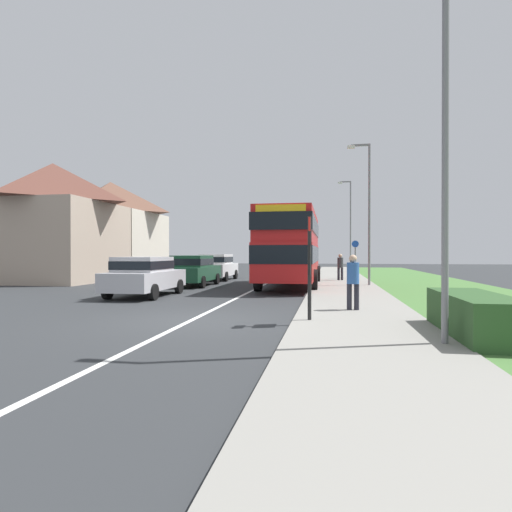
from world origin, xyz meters
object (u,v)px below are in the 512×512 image
object	(u,v)px
pedestrian_walking_away	(340,266)
street_lamp_mid	(367,205)
parked_car_silver	(145,274)
parked_car_white	(217,266)
cycle_route_sign	(355,258)
double_decker_bus	(291,245)
street_lamp_near	(439,110)
pedestrian_at_stop	(353,279)
parked_car_dark_green	(193,269)
bus_stop_sign	(310,260)
street_lamp_far	(349,221)

from	to	relation	value
pedestrian_walking_away	street_lamp_mid	size ratio (longest dim) A/B	0.23
parked_car_silver	parked_car_white	xyz separation A→B (m)	(0.16, 10.52, 0.03)
cycle_route_sign	pedestrian_walking_away	bearing A→B (deg)	-113.57
parked_car_white	street_lamp_mid	distance (m)	10.40
double_decker_bus	street_lamp_near	bearing A→B (deg)	-74.40
pedestrian_at_stop	pedestrian_walking_away	bearing A→B (deg)	90.04
pedestrian_walking_away	cycle_route_sign	xyz separation A→B (m)	(1.00, 2.28, 0.45)
double_decker_bus	parked_car_white	world-z (taller)	double_decker_bus
street_lamp_mid	parked_car_dark_green	bearing A→B (deg)	-175.37
parked_car_dark_green	street_lamp_near	size ratio (longest dim) A/B	0.59
parked_car_silver	bus_stop_sign	world-z (taller)	bus_stop_sign
double_decker_bus	parked_car_silver	bearing A→B (deg)	-132.62
bus_stop_sign	pedestrian_walking_away	bearing A→B (deg)	85.91
parked_car_dark_green	street_lamp_far	size ratio (longest dim) A/B	0.55
street_lamp_near	street_lamp_far	size ratio (longest dim) A/B	0.93
street_lamp_far	double_decker_bus	bearing A→B (deg)	-102.54
bus_stop_sign	pedestrian_at_stop	bearing A→B (deg)	61.01
parked_car_dark_green	pedestrian_at_stop	size ratio (longest dim) A/B	2.61
parked_car_dark_green	parked_car_white	size ratio (longest dim) A/B	1.00
pedestrian_at_stop	cycle_route_sign	xyz separation A→B (m)	(0.99, 15.84, 0.45)
pedestrian_at_stop	street_lamp_near	xyz separation A→B (m)	(1.26, -4.31, 3.27)
parked_car_dark_green	parked_car_silver	bearing A→B (deg)	-92.04
parked_car_white	cycle_route_sign	world-z (taller)	cycle_route_sign
parked_car_silver	pedestrian_walking_away	size ratio (longest dim) A/B	2.60
parked_car_white	pedestrian_at_stop	bearing A→B (deg)	-61.55
cycle_route_sign	street_lamp_far	bearing A→B (deg)	89.55
double_decker_bus	cycle_route_sign	world-z (taller)	double_decker_bus
parked_car_silver	pedestrian_at_stop	size ratio (longest dim) A/B	2.60
street_lamp_near	street_lamp_far	world-z (taller)	street_lamp_far
parked_car_silver	parked_car_dark_green	size ratio (longest dim) A/B	1.00
parked_car_white	pedestrian_at_stop	world-z (taller)	pedestrian_at_stop
pedestrian_walking_away	street_lamp_mid	xyz separation A→B (m)	(1.23, -3.69, 3.17)
double_decker_bus	parked_car_white	bearing A→B (deg)	136.87
parked_car_dark_green	pedestrian_at_stop	bearing A→B (deg)	-50.12
cycle_route_sign	street_lamp_near	distance (m)	20.34
double_decker_bus	pedestrian_walking_away	world-z (taller)	double_decker_bus
pedestrian_at_stop	street_lamp_mid	distance (m)	10.43
parked_car_white	pedestrian_walking_away	world-z (taller)	pedestrian_walking_away
parked_car_white	pedestrian_walking_away	distance (m)	7.69
parked_car_silver	street_lamp_mid	size ratio (longest dim) A/B	0.60
parked_car_dark_green	street_lamp_mid	distance (m)	9.47
parked_car_white	street_lamp_mid	size ratio (longest dim) A/B	0.61
parked_car_dark_green	street_lamp_mid	xyz separation A→B (m)	(8.86, 0.72, 3.26)
pedestrian_at_stop	parked_car_dark_green	bearing A→B (deg)	129.88
parked_car_white	street_lamp_far	size ratio (longest dim) A/B	0.55
parked_car_dark_green	cycle_route_sign	bearing A→B (deg)	37.78
pedestrian_walking_away	street_lamp_far	bearing A→B (deg)	84.95
double_decker_bus	parked_car_dark_green	bearing A→B (deg)	-177.42
parked_car_white	pedestrian_walking_away	bearing A→B (deg)	-4.57
pedestrian_walking_away	pedestrian_at_stop	bearing A→B (deg)	-89.96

